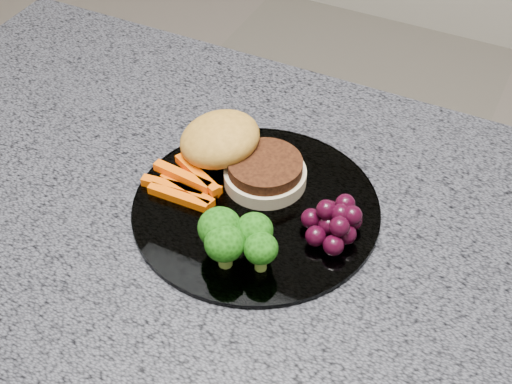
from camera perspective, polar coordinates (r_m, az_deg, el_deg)
countertop at (r=0.71m, az=6.46°, el=-7.25°), size 1.20×0.60×0.04m
plate at (r=0.75m, az=0.00°, el=-1.27°), size 0.26×0.26×0.01m
burger at (r=0.77m, az=-1.64°, el=3.07°), size 0.16×0.11×0.05m
carrot_sticks at (r=0.76m, az=-5.69°, el=0.62°), size 0.09×0.06×0.02m
broccoli at (r=0.68m, az=-1.65°, el=-3.57°), size 0.08×0.07×0.05m
grape_bunch at (r=0.71m, az=6.32°, el=-2.38°), size 0.06×0.06×0.04m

